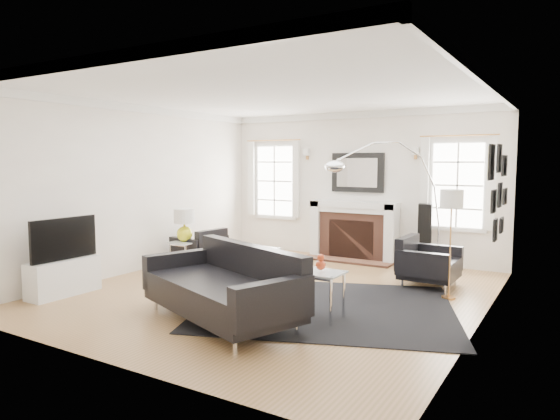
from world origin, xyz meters
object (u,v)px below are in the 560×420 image
Objects in this scene: fireplace at (353,231)px; gourd_lamp at (184,223)px; coffee_table at (242,251)px; arc_floor_lamp at (388,202)px; armchair_left at (202,248)px; armchair_right at (426,263)px; sofa at (226,288)px.

fireplace reaches higher than gourd_lamp.
coffee_table is 2.49m from arc_floor_lamp.
coffee_table is at bearing -12.82° from armchair_left.
arc_floor_lamp is (3.28, 1.06, 0.42)m from gourd_lamp.
armchair_right is 0.97× the size of coffee_table.
arc_floor_lamp reaches higher than armchair_left.
armchair_right is (1.55, 2.89, -0.05)m from sofa.
sofa is at bearing -87.55° from fireplace.
armchair_right reaches higher than armchair_left.
armchair_left is 3.43m from arc_floor_lamp.
arc_floor_lamp is at bearing 169.52° from armchair_right.
sofa is 3.25m from arc_floor_lamp.
arc_floor_lamp reaches higher than armchair_right.
armchair_left reaches higher than coffee_table.
armchair_left is at bearing -171.74° from armchair_right.
sofa is 1.06× the size of arc_floor_lamp.
coffee_table is at bearing -116.63° from fireplace.
armchair_right reaches higher than coffee_table.
armchair_right is (1.73, -1.33, -0.21)m from fireplace.
armchair_left is (-2.33, 2.32, -0.08)m from sofa.
armchair_left is 1.54× the size of gourd_lamp.
sofa is at bearing -44.97° from armchair_left.
gourd_lamp is (-3.93, -0.95, 0.47)m from armchair_right.
armchair_right is 4.07m from gourd_lamp.
arc_floor_lamp is (1.08, -1.21, 0.68)m from fireplace.
armchair_left is 1.10m from coffee_table.
gourd_lamp is (-2.38, 1.94, 0.41)m from sofa.
arc_floor_lamp is at bearing 11.92° from armchair_left.
armchair_left is 0.39× the size of arc_floor_lamp.
sofa reaches higher than armchair_left.
fireplace reaches higher than armchair_right.
coffee_table is at bearing -163.92° from armchair_right.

